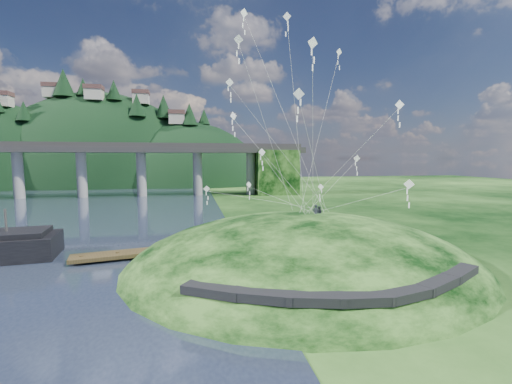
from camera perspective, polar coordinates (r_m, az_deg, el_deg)
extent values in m
plane|color=black|center=(31.73, -5.24, -13.89)|extent=(320.00, 320.00, 0.00)
ellipsoid|color=black|center=(35.67, 7.77, -14.24)|extent=(36.00, 32.00, 13.00)
cube|color=black|center=(23.44, -7.13, -15.83)|extent=(4.32, 3.62, 0.71)
cube|color=black|center=(22.26, 1.22, -16.80)|extent=(4.10, 2.97, 0.61)
cube|color=black|center=(22.16, 9.75, -17.01)|extent=(3.85, 2.37, 0.62)
cube|color=black|center=(22.97, 17.49, -16.48)|extent=(3.62, 1.83, 0.66)
cube|color=black|center=(24.61, 23.65, -15.16)|extent=(3.82, 2.27, 0.68)
cube|color=black|center=(27.01, 27.90, -13.26)|extent=(4.11, 2.97, 0.71)
cube|color=black|center=(29.99, 30.60, -11.48)|extent=(4.26, 3.43, 0.66)
cube|color=#2D2B2B|center=(110.42, -36.25, 5.78)|extent=(160.00, 9.00, 1.60)
cube|color=#2D2B2B|center=(110.46, -36.29, 6.51)|extent=(160.00, 0.40, 1.20)
cube|color=#2D2B2B|center=(114.36, -35.36, 6.49)|extent=(160.00, 0.40, 1.20)
cylinder|color=gray|center=(109.43, -34.87, 2.47)|extent=(2.60, 2.60, 13.00)
cylinder|color=gray|center=(104.06, -27.05, 2.75)|extent=(2.60, 2.60, 13.00)
cylinder|color=gray|center=(100.81, -18.56, 3.00)|extent=(2.60, 2.60, 13.00)
cylinder|color=gray|center=(99.88, -9.71, 3.19)|extent=(2.60, 2.60, 13.00)
cylinder|color=gray|center=(101.35, -0.90, 3.30)|extent=(2.60, 2.60, 13.00)
cube|color=black|center=(102.90, 3.23, 3.33)|extent=(12.00, 11.00, 13.00)
ellipsoid|color=black|center=(161.03, -24.02, -0.79)|extent=(96.00, 68.00, 88.00)
ellipsoid|color=black|center=(149.23, -11.48, -2.43)|extent=(76.00, 56.00, 72.00)
cone|color=black|center=(148.68, -34.24, 11.12)|extent=(5.29, 5.29, 6.96)
cone|color=black|center=(154.58, -29.42, 15.58)|extent=(8.01, 8.01, 10.54)
cone|color=black|center=(151.81, -26.87, 15.38)|extent=(4.97, 4.97, 6.54)
cone|color=black|center=(147.02, -22.62, 15.41)|extent=(5.83, 5.83, 7.67)
cone|color=black|center=(139.72, -19.25, 13.53)|extent=(6.47, 6.47, 8.51)
cone|color=black|center=(145.63, -15.15, 13.57)|extent=(7.13, 7.13, 9.38)
cone|color=black|center=(139.89, -11.05, 12.60)|extent=(6.56, 6.56, 8.63)
cone|color=black|center=(145.53, -8.66, 12.29)|extent=(4.88, 4.88, 6.42)
cube|color=beige|center=(158.28, -36.66, 12.03)|extent=(6.00, 5.00, 4.00)
cube|color=brown|center=(158.65, -36.72, 13.00)|extent=(6.40, 5.40, 1.60)
cube|color=beige|center=(158.79, -30.77, 14.04)|extent=(6.00, 5.00, 4.00)
cube|color=brown|center=(159.24, -30.82, 15.00)|extent=(6.40, 5.40, 1.60)
cube|color=beige|center=(146.09, -25.36, 14.41)|extent=(6.00, 5.00, 4.00)
cube|color=brown|center=(146.55, -25.41, 15.45)|extent=(6.40, 5.40, 1.60)
cube|color=beige|center=(148.93, -18.60, 14.44)|extent=(6.00, 5.00, 4.00)
cube|color=brown|center=(149.38, -18.63, 15.46)|extent=(6.40, 5.40, 1.60)
cube|color=beige|center=(140.72, -13.06, 11.71)|extent=(6.00, 5.00, 4.00)
cube|color=brown|center=(141.04, -13.08, 12.80)|extent=(6.40, 5.40, 1.60)
cube|color=black|center=(44.21, -34.99, -5.65)|extent=(6.16, 5.34, 0.56)
cylinder|color=#2D2B2B|center=(44.30, -36.24, -4.09)|extent=(0.23, 0.23, 2.82)
cube|color=#372B16|center=(39.40, -17.07, -9.44)|extent=(16.12, 5.53, 0.40)
cylinder|color=#372B16|center=(39.56, -27.12, -10.18)|extent=(0.34, 0.34, 1.14)
cylinder|color=#372B16|center=(39.37, -22.09, -10.05)|extent=(0.34, 0.34, 1.14)
cylinder|color=#372B16|center=(39.48, -17.06, -9.84)|extent=(0.34, 0.34, 1.14)
cylinder|color=#372B16|center=(39.87, -12.09, -9.56)|extent=(0.34, 0.34, 1.14)
cylinder|color=#372B16|center=(40.56, -7.27, -9.22)|extent=(0.34, 0.34, 1.14)
imported|color=#252831|center=(35.67, 9.93, -2.05)|extent=(0.76, 0.58, 1.85)
imported|color=#252831|center=(36.17, 10.46, -2.31)|extent=(0.89, 0.83, 1.47)
cube|color=white|center=(32.77, 22.82, 13.27)|extent=(0.48, 0.69, 0.78)
cube|color=white|center=(32.69, 22.79, 12.29)|extent=(0.09, 0.08, 0.46)
cube|color=white|center=(32.63, 22.75, 11.30)|extent=(0.09, 0.08, 0.46)
cube|color=white|center=(32.57, 22.71, 10.31)|extent=(0.09, 0.08, 0.46)
cube|color=white|center=(30.75, 5.19, 27.13)|extent=(0.63, 0.28, 0.66)
cube|color=white|center=(30.58, 5.18, 26.30)|extent=(0.09, 0.03, 0.39)
cube|color=white|center=(30.42, 5.17, 25.47)|extent=(0.09, 0.03, 0.39)
cube|color=white|center=(30.26, 5.16, 24.63)|extent=(0.09, 0.03, 0.39)
cube|color=white|center=(42.15, 10.74, 0.85)|extent=(0.54, 0.59, 0.75)
cube|color=white|center=(42.20, 10.73, 0.12)|extent=(0.09, 0.07, 0.44)
cube|color=white|center=(42.25, 10.72, -0.61)|extent=(0.09, 0.07, 0.44)
cube|color=white|center=(42.31, 10.70, -1.33)|extent=(0.09, 0.07, 0.44)
cube|color=white|center=(35.40, -3.79, 12.53)|extent=(0.56, 0.71, 0.83)
cube|color=white|center=(35.33, -3.78, 11.55)|extent=(0.10, 0.08, 0.50)
cube|color=white|center=(35.27, -3.78, 10.56)|extent=(0.10, 0.08, 0.50)
cube|color=white|center=(35.23, -3.77, 9.57)|extent=(0.10, 0.08, 0.50)
cube|color=white|center=(37.73, 1.00, 6.64)|extent=(0.68, 0.55, 0.83)
cube|color=white|center=(37.73, 0.99, 5.74)|extent=(0.11, 0.07, 0.49)
cube|color=white|center=(37.73, 0.99, 4.84)|extent=(0.11, 0.07, 0.49)
cube|color=white|center=(37.74, 0.99, 3.94)|extent=(0.11, 0.07, 0.49)
cube|color=white|center=(43.67, 16.46, 5.39)|extent=(0.87, 0.23, 0.86)
cube|color=white|center=(43.67, 16.44, 4.58)|extent=(0.11, 0.06, 0.50)
cube|color=white|center=(43.68, 16.42, 3.78)|extent=(0.11, 0.06, 0.50)
cube|color=white|center=(43.71, 16.39, 2.97)|extent=(0.11, 0.06, 0.50)
cube|color=white|center=(31.22, 24.15, 1.20)|extent=(0.72, 0.52, 0.83)
cube|color=white|center=(31.27, 24.10, 0.11)|extent=(0.11, 0.06, 0.49)
cube|color=white|center=(31.33, 24.06, -0.98)|extent=(0.11, 0.06, 0.49)
cube|color=white|center=(31.40, 24.02, -2.06)|extent=(0.11, 0.06, 0.49)
cube|color=white|center=(40.41, -8.22, 0.53)|extent=(0.78, 0.16, 0.77)
cube|color=white|center=(40.47, -8.21, -0.25)|extent=(0.10, 0.03, 0.45)
cube|color=white|center=(40.53, -8.20, -1.02)|extent=(0.10, 0.03, 0.45)
cube|color=white|center=(40.59, -8.19, -1.79)|extent=(0.10, 0.03, 0.45)
cube|color=white|center=(38.38, -2.01, 27.67)|extent=(0.79, 0.41, 0.85)
cube|color=white|center=(38.16, -2.01, 26.83)|extent=(0.10, 0.08, 0.49)
cube|color=white|center=(37.95, -2.01, 25.98)|extent=(0.10, 0.08, 0.49)
cube|color=white|center=(37.74, -2.00, 25.12)|extent=(0.10, 0.08, 0.49)
cube|color=white|center=(27.95, 9.43, 23.31)|extent=(0.83, 0.26, 0.83)
cube|color=white|center=(27.77, 9.41, 22.12)|extent=(0.11, 0.08, 0.49)
cube|color=white|center=(27.61, 9.39, 20.92)|extent=(0.11, 0.08, 0.49)
cube|color=white|center=(27.45, 9.37, 19.71)|extent=(0.11, 0.08, 0.49)
cube|color=white|center=(41.56, -1.21, 1.23)|extent=(0.54, 0.58, 0.75)
cube|color=white|center=(41.60, -1.20, 0.50)|extent=(0.09, 0.08, 0.44)
cube|color=white|center=(41.65, -1.20, -0.23)|extent=(0.09, 0.08, 0.44)
cube|color=white|center=(41.71, -1.20, -0.96)|extent=(0.09, 0.08, 0.44)
cube|color=white|center=(30.13, -2.93, 24.05)|extent=(0.78, 0.29, 0.75)
cube|color=white|center=(29.96, -2.92, 23.05)|extent=(0.10, 0.05, 0.45)
cube|color=white|center=(29.80, -2.92, 22.04)|extent=(0.10, 0.05, 0.45)
cube|color=white|center=(29.65, -2.91, 21.03)|extent=(0.10, 0.05, 0.45)
cube|color=white|center=(32.66, -4.42, 17.76)|extent=(0.74, 0.17, 0.74)
cube|color=white|center=(32.55, -4.41, 16.85)|extent=(0.10, 0.05, 0.43)
cube|color=white|center=(32.45, -4.40, 15.94)|extent=(0.10, 0.05, 0.43)
cube|color=white|center=(32.36, -4.39, 15.02)|extent=(0.10, 0.05, 0.43)
cube|color=white|center=(39.03, 13.68, 21.72)|extent=(0.70, 0.27, 0.72)
cube|color=white|center=(38.89, 13.66, 20.99)|extent=(0.09, 0.06, 0.42)
cube|color=white|center=(38.76, 13.65, 20.26)|extent=(0.09, 0.06, 0.42)
cube|color=white|center=(38.63, 13.63, 19.53)|extent=(0.09, 0.06, 0.42)
cube|color=white|center=(27.48, 7.14, 15.92)|extent=(0.88, 0.26, 0.88)
cube|color=white|center=(27.37, 7.12, 14.62)|extent=(0.12, 0.03, 0.52)
cube|color=white|center=(27.28, 7.10, 13.31)|extent=(0.12, 0.03, 0.52)
cube|color=white|center=(27.20, 7.09, 11.99)|extent=(0.12, 0.03, 0.52)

